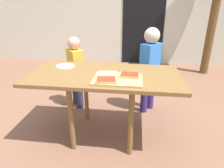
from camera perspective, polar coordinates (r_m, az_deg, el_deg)
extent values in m
plane|color=brown|center=(2.17, -1.86, -14.19)|extent=(16.00, 16.00, 0.00)
cube|color=beige|center=(4.60, 3.98, 21.34)|extent=(8.00, 0.20, 2.41)
cube|color=black|center=(4.50, 9.19, 18.46)|extent=(0.90, 0.02, 2.00)
cube|color=brown|center=(1.85, -2.12, 2.57)|extent=(1.42, 0.72, 0.03)
cylinder|color=brown|center=(1.83, -11.81, -10.09)|extent=(0.05, 0.05, 0.65)
cylinder|color=brown|center=(1.74, 5.51, -11.48)|extent=(0.05, 0.05, 0.65)
cylinder|color=brown|center=(2.28, -7.59, -2.94)|extent=(0.05, 0.05, 0.65)
cylinder|color=brown|center=(2.21, 6.05, -3.71)|extent=(0.05, 0.05, 0.65)
cube|color=tan|center=(1.68, 1.67, 1.40)|extent=(0.42, 0.32, 0.02)
cube|color=tan|center=(1.76, -1.36, 2.89)|extent=(0.18, 0.15, 0.02)
cube|color=beige|center=(1.75, -1.37, 3.20)|extent=(0.16, 0.13, 0.00)
cube|color=tan|center=(1.74, 5.16, 2.59)|extent=(0.18, 0.14, 0.02)
cube|color=#AD2E18|center=(1.73, 5.17, 2.90)|extent=(0.16, 0.13, 0.00)
cube|color=tan|center=(1.61, -1.71, 1.08)|extent=(0.19, 0.15, 0.02)
cube|color=#AD2E18|center=(1.61, -1.71, 1.42)|extent=(0.17, 0.14, 0.00)
cylinder|color=white|center=(2.11, -13.55, 5.11)|extent=(0.19, 0.19, 0.01)
cylinder|color=#31304B|center=(2.71, -10.63, -1.58)|extent=(0.09, 0.09, 0.42)
cylinder|color=#31304B|center=(2.59, -9.46, -2.65)|extent=(0.09, 0.09, 0.42)
cube|color=gold|center=(2.52, -10.65, 5.92)|extent=(0.26, 0.27, 0.36)
sphere|color=tan|center=(2.46, -11.08, 11.62)|extent=(0.15, 0.15, 0.15)
cylinder|color=navy|center=(2.59, 11.29, -1.92)|extent=(0.09, 0.09, 0.49)
cylinder|color=navy|center=(2.48, 9.44, -2.88)|extent=(0.09, 0.09, 0.49)
cube|color=blue|center=(2.39, 11.11, 7.11)|extent=(0.26, 0.28, 0.38)
sphere|color=#C2AE98|center=(2.33, 11.63, 13.72)|extent=(0.18, 0.18, 0.18)
cylinder|color=brown|center=(4.18, 27.27, 15.39)|extent=(0.15, 0.15, 1.90)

